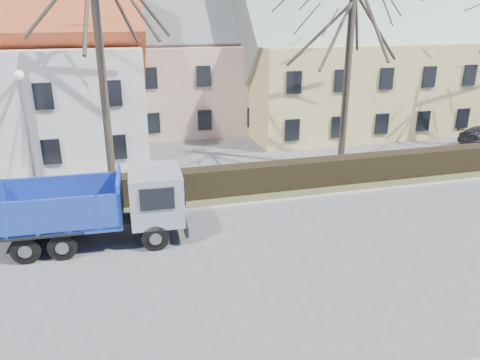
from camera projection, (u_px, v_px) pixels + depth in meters
name	position (u px, v px, depth m)	size (l,w,h in m)	color
ground	(182.00, 271.00, 15.30)	(120.00, 120.00, 0.00)	#4F5053
curb_far	(165.00, 214.00, 19.45)	(80.00, 0.30, 0.12)	gray
grass_strip	(160.00, 200.00, 20.90)	(80.00, 3.00, 0.10)	#3D4225
hedge	(160.00, 189.00, 20.51)	(60.00, 0.90, 1.30)	black
building_pink	(192.00, 70.00, 33.03)	(10.80, 8.80, 8.00)	#C89F8D
building_yellow	(366.00, 66.00, 33.22)	(18.80, 10.80, 8.50)	#D0BE72
tree_1	(100.00, 52.00, 20.32)	(9.20, 9.20, 12.65)	#332B23
tree_2	(348.00, 63.00, 23.60)	(8.00, 8.00, 11.00)	#332B23
dump_truck	(86.00, 209.00, 16.68)	(6.81, 2.53, 2.72)	navy
streetlight	(29.00, 141.00, 19.35)	(0.46, 0.46, 5.89)	gray
cart_frame	(103.00, 216.00, 18.59)	(0.74, 0.42, 0.68)	silver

